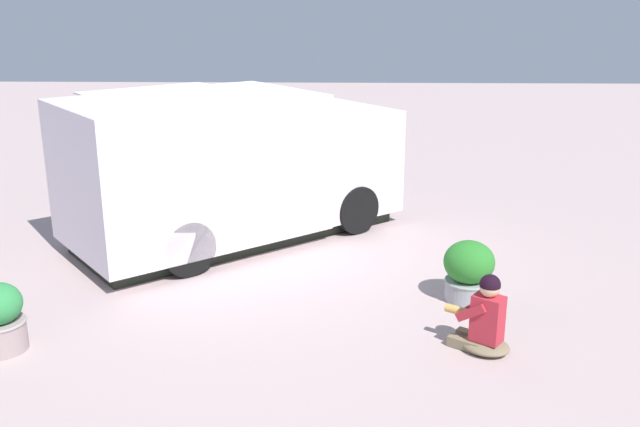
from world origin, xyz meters
name	(u,v)px	position (x,y,z in m)	size (l,w,h in m)	color
ground_plane	(263,235)	(0.00, 0.00, 0.00)	(40.00, 40.00, 0.00)	#B39B99
food_truck	(231,170)	(-0.46, -0.09, 1.08)	(5.27, 4.82, 2.24)	silver
person_customer	(484,321)	(2.73, -3.68, 0.34)	(0.76, 0.68, 0.87)	#786A50
planter_flowering_far	(469,270)	(2.79, -2.38, 0.39)	(0.62, 0.62, 0.77)	gray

